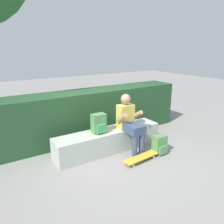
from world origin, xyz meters
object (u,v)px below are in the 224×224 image
(skateboard_near_person, at_px, (141,157))
(backpack_on_bench, at_px, (99,124))
(backpack_on_ground, at_px, (160,145))
(person_skater, at_px, (129,121))
(bench_main, at_px, (109,140))

(skateboard_near_person, bearing_deg, backpack_on_bench, 125.71)
(backpack_on_ground, bearing_deg, backpack_on_bench, 146.50)
(person_skater, distance_m, backpack_on_bench, 0.65)
(person_skater, height_order, backpack_on_ground, person_skater)
(skateboard_near_person, distance_m, backpack_on_ground, 0.54)
(skateboard_near_person, bearing_deg, person_skater, 80.31)
(skateboard_near_person, height_order, backpack_on_bench, backpack_on_bench)
(backpack_on_bench, bearing_deg, bench_main, 2.20)
(skateboard_near_person, xyz_separation_m, backpack_on_bench, (-0.53, 0.73, 0.58))
(person_skater, bearing_deg, bench_main, 149.33)
(skateboard_near_person, bearing_deg, bench_main, 110.82)
(bench_main, relative_size, backpack_on_bench, 5.97)
(skateboard_near_person, xyz_separation_m, backpack_on_ground, (0.52, 0.04, 0.12))
(backpack_on_bench, distance_m, backpack_on_ground, 1.34)
(bench_main, relative_size, skateboard_near_person, 2.93)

